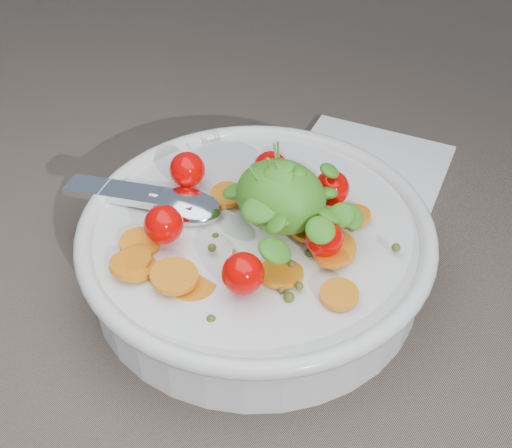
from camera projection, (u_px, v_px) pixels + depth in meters
The scene contains 3 objects.
ground at pixel (279, 270), 0.58m from camera, with size 6.00×6.00×0.00m, color #766454.
bowl at pixel (256, 245), 0.55m from camera, with size 0.32×0.30×0.13m.
napkin at pixel (369, 165), 0.69m from camera, with size 0.16×0.14×0.01m, color white.
Camera 1 is at (0.23, -0.33, 0.41)m, focal length 45.00 mm.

